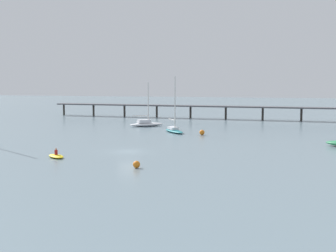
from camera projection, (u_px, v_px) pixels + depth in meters
ground_plane at (128, 152)px, 60.95m from camera, size 400.00×400.00×0.00m
pier at (279, 104)px, 108.36m from camera, size 78.42×7.40×6.35m
sailboat_white at (146, 123)px, 94.52m from camera, size 6.61×6.09×8.57m
sailboat_teal at (174, 129)px, 83.36m from camera, size 5.40×6.62×9.65m
dinghy_yellow at (56, 156)px, 56.18m from camera, size 3.17×2.99×1.14m
mooring_buoy_far at (202, 132)px, 79.54m from camera, size 0.86×0.86×0.86m
mooring_buoy_outer at (137, 164)px, 49.48m from camera, size 0.75×0.75×0.75m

